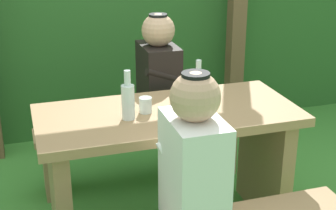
# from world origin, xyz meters

# --- Properties ---
(hedge_backdrop) EXTENTS (6.40, 0.82, 1.70)m
(hedge_backdrop) POSITION_xyz_m (0.00, 1.88, 0.85)
(hedge_backdrop) COLOR #2C6027
(hedge_backdrop) RESTS_ON ground_plane
(pergola_post_right) EXTENTS (0.12, 0.12, 2.06)m
(pergola_post_right) POSITION_xyz_m (0.97, 1.27, 1.03)
(pergola_post_right) COLOR brown
(pergola_post_right) RESTS_ON ground_plane
(picnic_table) EXTENTS (1.40, 0.64, 0.75)m
(picnic_table) POSITION_xyz_m (0.00, 0.00, 0.51)
(picnic_table) COLOR #9E7A51
(picnic_table) RESTS_ON ground_plane
(bench_far) EXTENTS (1.40, 0.24, 0.43)m
(bench_far) POSITION_xyz_m (0.00, 0.60, 0.31)
(bench_far) COLOR #9E7A51
(bench_far) RESTS_ON ground_plane
(person_white_shirt) EXTENTS (0.25, 0.35, 0.72)m
(person_white_shirt) POSITION_xyz_m (-0.07, -0.59, 0.76)
(person_white_shirt) COLOR white
(person_white_shirt) RESTS_ON bench_near
(person_black_coat) EXTENTS (0.25, 0.35, 0.72)m
(person_black_coat) POSITION_xyz_m (0.12, 0.59, 0.76)
(person_black_coat) COLOR black
(person_black_coat) RESTS_ON bench_far
(drinking_glass) EXTENTS (0.07, 0.07, 0.08)m
(drinking_glass) POSITION_xyz_m (-0.12, 0.01, 0.79)
(drinking_glass) COLOR silver
(drinking_glass) RESTS_ON picnic_table
(bottle_left) EXTENTS (0.06, 0.06, 0.24)m
(bottle_left) POSITION_xyz_m (0.20, 0.09, 0.84)
(bottle_left) COLOR silver
(bottle_left) RESTS_ON picnic_table
(bottle_right) EXTENTS (0.07, 0.07, 0.26)m
(bottle_right) POSITION_xyz_m (-0.23, -0.04, 0.85)
(bottle_right) COLOR silver
(bottle_right) RESTS_ON picnic_table
(cell_phone) EXTENTS (0.12, 0.16, 0.01)m
(cell_phone) POSITION_xyz_m (0.03, -0.02, 0.75)
(cell_phone) COLOR black
(cell_phone) RESTS_ON picnic_table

